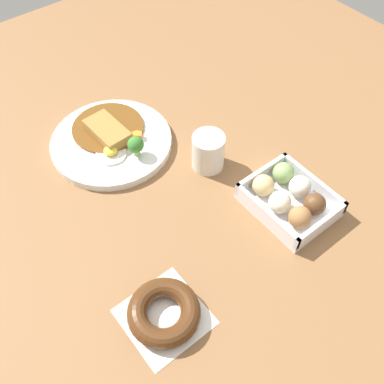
# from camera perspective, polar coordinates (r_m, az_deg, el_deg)

# --- Properties ---
(ground_plane) EXTENTS (1.60, 1.60, 0.00)m
(ground_plane) POSITION_cam_1_polar(r_m,az_deg,el_deg) (0.93, -0.60, 2.54)
(ground_plane) COLOR brown
(curry_plate) EXTENTS (0.27, 0.27, 0.07)m
(curry_plate) POSITION_cam_1_polar(r_m,az_deg,el_deg) (0.99, -10.42, 6.66)
(curry_plate) COLOR white
(curry_plate) RESTS_ON ground_plane
(donut_box) EXTENTS (0.17, 0.14, 0.06)m
(donut_box) POSITION_cam_1_polar(r_m,az_deg,el_deg) (0.88, 12.56, -0.77)
(donut_box) COLOR white
(donut_box) RESTS_ON ground_plane
(chocolate_ring_donut) EXTENTS (0.13, 0.13, 0.04)m
(chocolate_ring_donut) POSITION_cam_1_polar(r_m,az_deg,el_deg) (0.75, -3.68, -15.37)
(chocolate_ring_donut) COLOR white
(chocolate_ring_donut) RESTS_ON ground_plane
(coffee_mug) EXTENTS (0.07, 0.07, 0.08)m
(coffee_mug) POSITION_cam_1_polar(r_m,az_deg,el_deg) (0.92, 2.12, 5.27)
(coffee_mug) COLOR silver
(coffee_mug) RESTS_ON ground_plane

